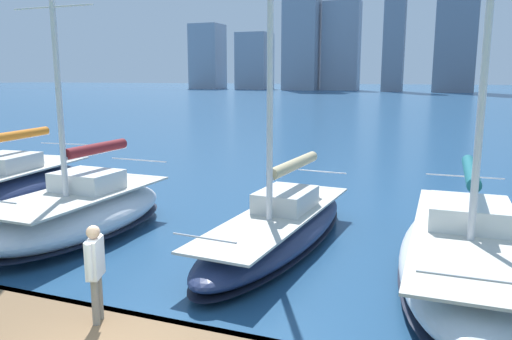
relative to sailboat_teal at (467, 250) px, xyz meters
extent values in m
cube|color=#473828|center=(5.01, 5.40, -0.09)|extent=(28.00, 0.16, 0.10)
cube|color=gray|center=(-0.32, -147.02, 24.59)|extent=(11.41, 7.96, 50.48)
cube|color=gray|center=(17.15, -148.85, 19.80)|extent=(6.06, 6.33, 40.88)
cube|color=#8C97A6|center=(35.24, -158.30, 13.84)|extent=(12.14, 6.66, 28.97)
cube|color=#8B95A4|center=(48.05, -154.95, 24.08)|extent=(11.46, 9.08, 49.45)
cube|color=#8F99A8|center=(66.76, -159.47, 9.29)|extent=(11.16, 11.21, 19.87)
cube|color=#939DAC|center=(85.80, -159.87, 11.14)|extent=(11.09, 10.37, 23.58)
ellipsoid|color=silver|center=(0.00, 0.04, -0.11)|extent=(3.05, 9.29, 1.07)
ellipsoid|color=black|center=(0.00, 0.04, -0.40)|extent=(3.06, 9.33, 0.10)
cube|color=beige|center=(0.00, 0.04, 0.46)|extent=(2.50, 8.17, 0.06)
cube|color=silver|center=(0.00, -0.52, 0.77)|extent=(1.81, 2.05, 0.55)
cylinder|color=silver|center=(0.00, 0.74, 5.20)|extent=(0.16, 0.16, 9.42)
cylinder|color=silver|center=(0.01, -1.21, 1.54)|extent=(0.14, 3.89, 0.12)
cylinder|color=#19606B|center=(0.01, -1.21, 1.66)|extent=(0.34, 3.58, 0.32)
cylinder|color=silver|center=(-0.02, 4.30, 0.98)|extent=(1.95, 0.05, 0.04)
cylinder|color=silver|center=(0.02, -4.13, 0.98)|extent=(2.24, 0.05, 0.04)
ellipsoid|color=navy|center=(4.77, -0.37, -0.19)|extent=(2.84, 8.73, 0.90)
ellipsoid|color=black|center=(4.77, -0.37, -0.44)|extent=(2.85, 8.77, 0.10)
cube|color=beige|center=(4.77, -0.37, 0.29)|extent=(2.36, 7.67, 0.06)
cube|color=silver|center=(4.74, -0.88, 0.59)|extent=(1.48, 1.98, 0.55)
cylinder|color=silver|center=(4.70, -1.53, 1.37)|extent=(0.37, 3.61, 0.12)
cylinder|color=#C6B284|center=(4.70, -1.53, 1.49)|extent=(0.55, 3.33, 0.32)
cylinder|color=silver|center=(5.05, 3.58, 0.81)|extent=(1.46, 0.14, 0.04)
cylinder|color=silver|center=(4.51, -4.23, 0.81)|extent=(1.69, 0.16, 0.04)
ellipsoid|color=white|center=(10.54, 0.78, -0.01)|extent=(3.11, 6.71, 1.26)
ellipsoid|color=black|center=(10.54, 0.78, -0.36)|extent=(3.12, 6.75, 0.10)
cube|color=beige|center=(10.54, 0.78, 0.65)|extent=(2.56, 5.90, 0.06)
cube|color=silver|center=(10.53, 0.38, 0.95)|extent=(1.81, 1.50, 0.55)
cylinder|color=silver|center=(10.55, 1.28, 4.94)|extent=(0.16, 0.16, 8.53)
cylinder|color=silver|center=(10.55, 1.28, 5.80)|extent=(2.66, 0.11, 0.05)
cylinder|color=silver|center=(10.52, -0.11, 1.73)|extent=(0.18, 2.79, 0.12)
cylinder|color=maroon|center=(10.52, -0.11, 1.85)|extent=(0.38, 2.58, 0.32)
cylinder|color=silver|center=(10.47, -2.21, 1.17)|extent=(2.22, 0.09, 0.04)
cube|color=silver|center=(15.35, -1.05, 0.97)|extent=(2.00, 2.15, 0.55)
cylinder|color=silver|center=(15.42, -1.71, 1.75)|extent=(0.53, 3.74, 0.12)
cylinder|color=orange|center=(15.42, -1.71, 1.87)|extent=(0.70, 3.47, 0.32)
cylinder|color=silver|center=(15.73, -4.51, 1.19)|extent=(2.24, 0.29, 0.04)
cylinder|color=gray|center=(5.86, 5.95, 0.35)|extent=(0.12, 0.12, 0.79)
cylinder|color=gray|center=(5.93, 5.76, 0.35)|extent=(0.12, 0.12, 0.79)
cube|color=white|center=(5.89, 5.85, 1.08)|extent=(0.33, 0.49, 0.66)
cylinder|color=white|center=(5.80, 6.10, 1.10)|extent=(0.10, 0.10, 0.60)
cylinder|color=white|center=(5.98, 5.61, 1.10)|extent=(0.10, 0.10, 0.60)
sphere|color=tan|center=(5.89, 5.85, 1.52)|extent=(0.22, 0.22, 0.22)
camera|label=1|loc=(0.66, 12.15, 4.00)|focal=35.00mm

